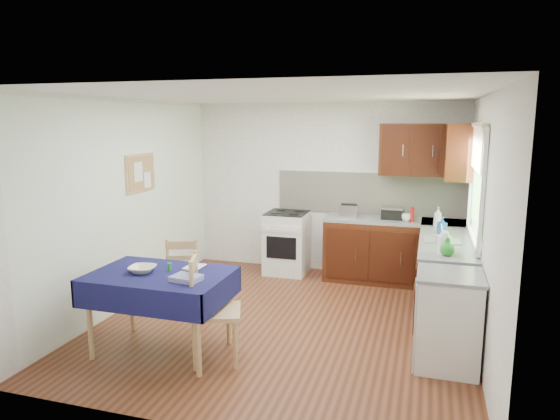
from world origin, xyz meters
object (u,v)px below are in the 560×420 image
(chair_near, at_px, (210,306))
(dish_rack, at_px, (443,240))
(kettle, at_px, (444,243))
(chair_far, at_px, (184,272))
(dining_table, at_px, (160,283))
(toaster, at_px, (349,211))
(sandwich_press, at_px, (392,213))

(chair_near, xyz_separation_m, dish_rack, (2.07, 1.71, 0.38))
(kettle, bearing_deg, chair_far, -178.07)
(dining_table, bearing_deg, chair_near, 19.34)
(dining_table, xyz_separation_m, kettle, (2.61, 1.15, 0.31))
(kettle, bearing_deg, toaster, 126.97)
(chair_far, bearing_deg, chair_near, 106.49)
(dish_rack, bearing_deg, kettle, -70.08)
(dish_rack, bearing_deg, sandwich_press, 137.87)
(toaster, relative_size, kettle, 1.06)
(toaster, xyz_separation_m, dish_rack, (1.23, -1.13, -0.07))
(sandwich_press, xyz_separation_m, kettle, (0.64, -1.71, 0.02))
(chair_near, bearing_deg, toaster, -36.64)
(chair_far, xyz_separation_m, toaster, (1.68, 1.74, 0.52))
(chair_far, xyz_separation_m, sandwich_press, (2.28, 1.81, 0.51))
(chair_far, bearing_deg, dish_rack, 170.65)
(dining_table, distance_m, kettle, 2.87)
(sandwich_press, xyz_separation_m, dish_rack, (0.64, -1.20, -0.06))
(toaster, bearing_deg, kettle, -77.75)
(chair_far, xyz_separation_m, kettle, (2.92, 0.10, 0.53))
(chair_near, bearing_deg, dish_rack, -70.68)
(dish_rack, bearing_deg, chair_near, -120.74)
(dining_table, relative_size, sandwich_press, 4.57)
(dining_table, height_order, chair_far, chair_far)
(dining_table, relative_size, dish_rack, 3.43)
(chair_near, height_order, sandwich_press, sandwich_press)
(dining_table, xyz_separation_m, sandwich_press, (1.97, 2.86, 0.29))
(dish_rack, xyz_separation_m, kettle, (0.00, -0.51, 0.08))
(chair_far, relative_size, kettle, 3.72)
(kettle, bearing_deg, dining_table, -156.26)
(chair_far, relative_size, chair_near, 0.87)
(dining_table, xyz_separation_m, toaster, (1.38, 2.79, 0.30))
(chair_far, bearing_deg, kettle, 160.75)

